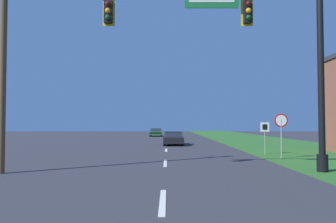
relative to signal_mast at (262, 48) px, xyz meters
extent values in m
cube|color=#2D6626|center=(6.56, 19.12, -5.07)|extent=(10.00, 110.00, 0.04)
cube|color=silver|center=(-3.94, -4.88, -5.09)|extent=(0.16, 2.80, 0.01)
cube|color=silver|center=(-3.94, 3.12, -5.09)|extent=(0.16, 2.80, 0.01)
cube|color=silver|center=(-3.94, 11.12, -5.09)|extent=(0.16, 2.80, 0.01)
cube|color=silver|center=(-3.94, 19.12, -5.09)|extent=(0.16, 2.80, 0.01)
cube|color=silver|center=(-3.94, 27.12, -5.09)|extent=(0.16, 2.80, 0.01)
cylinder|color=black|center=(2.46, 0.00, -4.70)|extent=(0.44, 0.44, 0.70)
cylinder|color=black|center=(2.46, 0.00, -1.06)|extent=(0.26, 0.26, 7.98)
cube|color=#196B33|center=(-2.00, 0.00, 1.94)|extent=(2.23, 0.06, 0.55)
cube|color=white|center=(-2.00, -0.03, 1.94)|extent=(1.87, 0.01, 0.08)
cube|color=yellow|center=(-6.26, 0.14, 1.51)|extent=(0.50, 0.03, 1.11)
cube|color=black|center=(-6.26, 0.00, 1.51)|extent=(0.34, 0.24, 0.95)
sphere|color=#4C0F0C|center=(-6.26, -0.14, 1.79)|extent=(0.22, 0.22, 0.22)
sphere|color=orange|center=(-6.26, -0.14, 1.51)|extent=(0.22, 0.22, 0.22)
sphere|color=#0F3D19|center=(-6.26, -0.14, 1.22)|extent=(0.22, 0.22, 0.22)
cube|color=yellow|center=(-0.51, 0.14, 1.51)|extent=(0.50, 0.03, 1.11)
cube|color=black|center=(-0.51, 0.00, 1.51)|extent=(0.34, 0.24, 0.95)
sphere|color=#4C0F0C|center=(-0.51, -0.14, 1.79)|extent=(0.22, 0.22, 0.22)
sphere|color=orange|center=(-0.51, -0.14, 1.51)|extent=(0.22, 0.22, 0.22)
sphere|color=#0F3D19|center=(-0.51, -0.14, 1.22)|extent=(0.22, 0.22, 0.22)
cylinder|color=black|center=(-2.51, 18.76, -4.77)|extent=(0.22, 0.64, 0.64)
cylinder|color=black|center=(-4.11, 18.76, -4.77)|extent=(0.22, 0.64, 0.64)
cylinder|color=black|center=(-2.51, 15.69, -4.77)|extent=(0.22, 0.64, 0.64)
cylinder|color=black|center=(-4.11, 15.69, -4.77)|extent=(0.22, 0.64, 0.64)
cube|color=black|center=(-3.31, 17.23, -4.59)|extent=(1.83, 4.48, 0.55)
cube|color=#283342|center=(-3.31, 17.34, -4.11)|extent=(1.61, 1.88, 0.42)
cube|color=black|center=(-3.31, 17.34, -3.93)|extent=(1.57, 1.84, 0.06)
cube|color=#B71414|center=(-3.32, 15.02, -4.53)|extent=(1.67, 0.06, 0.14)
cylinder|color=black|center=(-4.89, 39.12, -4.77)|extent=(0.22, 0.64, 0.64)
cylinder|color=black|center=(-6.49, 39.12, -4.77)|extent=(0.22, 0.64, 0.64)
cylinder|color=black|center=(-4.89, 36.22, -4.77)|extent=(0.22, 0.64, 0.64)
cylinder|color=black|center=(-6.49, 36.22, -4.77)|extent=(0.22, 0.64, 0.64)
cube|color=#235B2D|center=(-5.69, 37.67, -4.59)|extent=(1.82, 4.29, 0.55)
cube|color=#283342|center=(-5.69, 37.78, -4.11)|extent=(1.60, 1.80, 0.42)
cube|color=#235B2D|center=(-5.69, 37.78, -3.93)|extent=(1.57, 1.77, 0.06)
cube|color=#B71414|center=(-5.69, 35.55, -4.53)|extent=(1.67, 0.06, 0.14)
cylinder|color=gray|center=(2.55, 5.06, -3.95)|extent=(0.07, 0.07, 2.20)
cylinder|color=red|center=(2.55, 5.06, -2.93)|extent=(0.76, 0.04, 0.76)
cylinder|color=white|center=(2.55, 5.03, -2.93)|extent=(0.61, 0.01, 0.61)
cylinder|color=gray|center=(2.36, 7.52, -4.05)|extent=(0.06, 0.06, 2.00)
cube|color=white|center=(2.36, 7.52, -3.32)|extent=(0.55, 0.04, 0.60)
cube|color=black|center=(2.36, 7.50, -3.32)|extent=(0.31, 0.01, 0.34)
cylinder|color=brown|center=(-10.46, -0.21, 0.24)|extent=(0.26, 0.26, 10.67)
camera|label=1|loc=(-3.80, -13.31, -3.10)|focal=35.00mm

